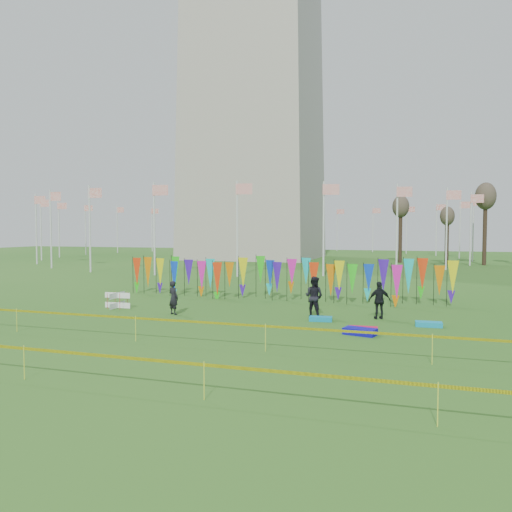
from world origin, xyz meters
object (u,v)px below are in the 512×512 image
(box_kite, at_px, (117,300))
(kite_bag_turquoise, at_px, (321,319))
(person_left, at_px, (173,298))
(kite_bag_blue, at_px, (360,331))
(person_mid, at_px, (314,297))
(person_right, at_px, (379,300))
(kite_bag_red, at_px, (363,329))
(kite_bag_teal, at_px, (429,324))

(box_kite, xyz_separation_m, kite_bag_turquoise, (10.33, -0.37, -0.30))
(person_left, distance_m, kite_bag_blue, 8.94)
(person_left, bearing_deg, kite_bag_blue, -168.26)
(person_left, height_order, person_mid, person_mid)
(person_right, height_order, kite_bag_blue, person_right)
(kite_bag_turquoise, bearing_deg, kite_bag_red, -42.38)
(kite_bag_turquoise, bearing_deg, kite_bag_teal, 1.71)
(box_kite, xyz_separation_m, person_left, (3.53, -0.79, 0.38))
(kite_bag_turquoise, bearing_deg, person_left, -176.43)
(person_right, bearing_deg, kite_bag_blue, 60.94)
(kite_bag_red, bearing_deg, person_left, 171.13)
(person_left, relative_size, kite_bag_teal, 1.50)
(box_kite, distance_m, kite_bag_red, 12.49)
(person_right, height_order, kite_bag_teal, person_right)
(kite_bag_blue, bearing_deg, person_mid, 126.09)
(kite_bag_turquoise, relative_size, kite_bag_red, 0.88)
(person_left, bearing_deg, kite_bag_turquoise, -152.43)
(person_mid, distance_m, kite_bag_blue, 4.16)
(person_mid, height_order, person_right, person_mid)
(box_kite, height_order, person_mid, person_mid)
(person_right, distance_m, kite_bag_teal, 2.45)
(box_kite, distance_m, kite_bag_turquoise, 10.34)
(kite_bag_teal, bearing_deg, kite_bag_turquoise, -178.29)
(person_mid, bearing_deg, kite_bag_blue, 141.97)
(kite_bag_turquoise, distance_m, kite_bag_red, 2.66)
(kite_bag_red, bearing_deg, person_right, 82.68)
(kite_bag_turquoise, xyz_separation_m, kite_bag_teal, (4.39, 0.13, 0.00))
(kite_bag_turquoise, bearing_deg, box_kite, 177.96)
(kite_bag_blue, distance_m, kite_bag_red, 0.53)
(kite_bag_turquoise, distance_m, kite_bag_teal, 4.39)
(person_left, bearing_deg, person_right, -145.44)
(person_mid, height_order, kite_bag_teal, person_mid)
(box_kite, xyz_separation_m, kite_bag_teal, (14.72, -0.24, -0.30))
(person_left, xyz_separation_m, kite_bag_red, (8.77, -1.37, -0.68))
(person_mid, height_order, kite_bag_red, person_mid)
(person_right, xyz_separation_m, kite_bag_blue, (-0.44, -3.60, -0.70))
(person_left, height_order, kite_bag_turquoise, person_left)
(person_left, distance_m, person_mid, 6.47)
(person_right, bearing_deg, person_left, -11.47)
(person_left, distance_m, kite_bag_red, 8.90)
(person_left, bearing_deg, kite_bag_teal, -153.15)
(kite_bag_turquoise, relative_size, kite_bag_teal, 0.93)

